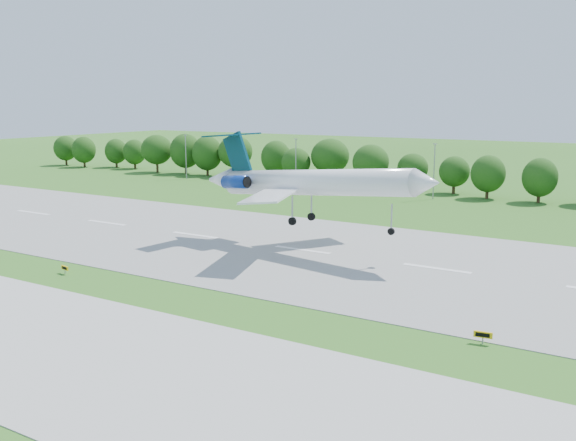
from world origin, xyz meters
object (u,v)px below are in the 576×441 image
(airliner, at_px, (303,181))
(service_vehicle_b, at_px, (357,192))
(taxi_sign_left, at_px, (65,268))
(service_vehicle_a, at_px, (289,190))

(airliner, relative_size, service_vehicle_b, 12.03)
(taxi_sign_left, xyz_separation_m, service_vehicle_b, (1.32, 82.21, -0.20))
(service_vehicle_a, height_order, service_vehicle_b, service_vehicle_a)
(service_vehicle_a, relative_size, service_vehicle_b, 1.14)
(service_vehicle_a, distance_m, service_vehicle_b, 16.11)
(taxi_sign_left, height_order, service_vehicle_b, service_vehicle_b)
(taxi_sign_left, bearing_deg, airliner, 65.39)
(taxi_sign_left, xyz_separation_m, service_vehicle_a, (-13.62, 76.19, -0.14))
(airliner, xyz_separation_m, taxi_sign_left, (-18.82, -26.77, -9.26))
(airliner, bearing_deg, taxi_sign_left, -118.25)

